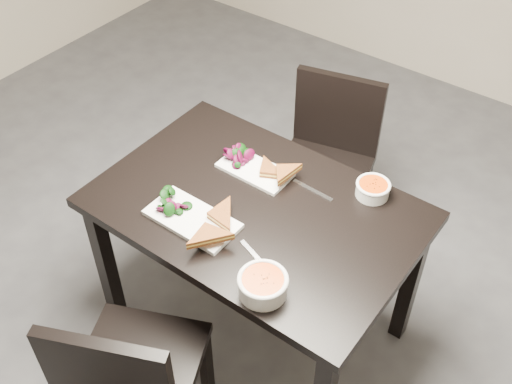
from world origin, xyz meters
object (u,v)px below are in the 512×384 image
chair_far (328,153)px  plate_near (192,219)px  plate_far (255,170)px  chair_near (129,376)px  soup_bowl_far (373,188)px  soup_bowl_near (263,284)px  table (256,224)px

chair_far → plate_near: 0.95m
chair_far → plate_far: 0.62m
chair_near → soup_bowl_far: bearing=47.4°
chair_near → soup_bowl_near: 0.57m
chair_near → soup_bowl_near: chair_near is taller
plate_near → soup_bowl_near: 0.41m
chair_near → plate_far: (-0.10, 0.85, 0.27)m
chair_far → plate_far: size_ratio=2.92×
soup_bowl_near → plate_far: 0.60m
plate_near → table: bearing=55.4°
table → plate_far: plate_far is taller
plate_near → plate_far: size_ratio=1.18×
plate_far → soup_bowl_far: (0.44, 0.16, 0.03)m
chair_far → chair_near: bearing=-101.0°
table → plate_far: bearing=128.2°
table → plate_far: 0.22m
soup_bowl_far → soup_bowl_near: bearing=-95.7°
table → plate_near: 0.27m
chair_near → soup_bowl_near: (0.27, 0.39, 0.31)m
table → chair_far: size_ratio=1.41×
soup_bowl_near → plate_far: bearing=129.2°
table → soup_bowl_far: 0.46m
table → plate_near: bearing=-124.6°
plate_far → soup_bowl_far: bearing=19.9°
plate_near → plate_far: plate_near is taller
table → chair_near: 0.72m
table → soup_bowl_near: bearing=-50.3°
chair_near → plate_far: bearing=72.8°
plate_near → soup_bowl_far: bearing=48.2°
plate_near → soup_bowl_far: size_ratio=2.60×
chair_near → chair_far: same height
soup_bowl_near → chair_near: bearing=-125.3°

